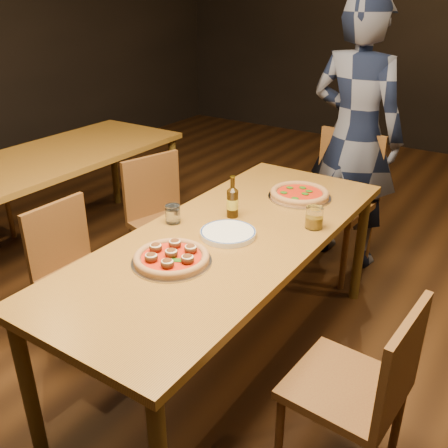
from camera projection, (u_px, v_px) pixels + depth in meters
The scene contains 14 objects.
ground at pixel (229, 359), 2.66m from camera, with size 9.00×9.00×0.00m, color black.
table_main at pixel (230, 247), 2.37m from camera, with size 0.80×2.00×0.75m.
table_left at pixel (48, 166), 3.45m from camera, with size 0.80×2.00×0.75m.
chair_main_nw at pixel (84, 277), 2.63m from camera, with size 0.39×0.39×0.83m, color #5E2B18, non-canonical shape.
chair_main_sw at pixel (170, 224), 3.16m from camera, with size 0.41×0.41×0.88m, color #5E2B18, non-canonical shape.
chair_main_e at pixel (345, 385), 1.89m from camera, with size 0.40×0.40×0.86m, color #5E2B18, non-canonical shape.
chair_end at pixel (333, 204), 3.33m from camera, with size 0.46×0.46×0.98m, color #5E2B18, non-canonical shape.
pizza_meatball at pixel (171, 257), 2.09m from camera, with size 0.34×0.34×0.06m.
pizza_margherita at pixel (300, 194), 2.74m from camera, with size 0.35×0.35×0.05m.
plate_stack at pixel (228, 233), 2.32m from camera, with size 0.26×0.26×0.02m, color white.
beer_bottle at pixel (232, 203), 2.49m from camera, with size 0.06×0.06×0.21m.
water_glass at pixel (173, 214), 2.44m from camera, with size 0.07×0.07×0.09m, color white.
amber_glass at pixel (314, 218), 2.38m from camera, with size 0.08×0.08×0.11m, color #AA7813.
diner at pixel (355, 136), 3.32m from camera, with size 0.66×0.43×1.80m, color black.
Camera 1 is at (1.14, -1.76, 1.80)m, focal length 40.00 mm.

